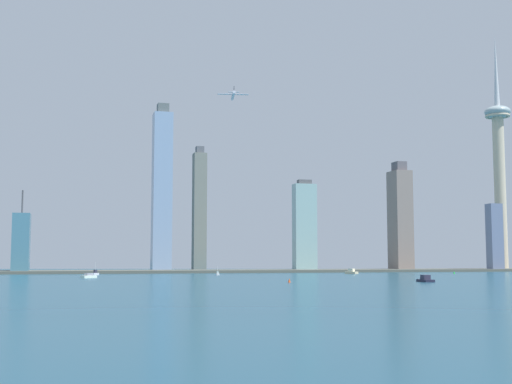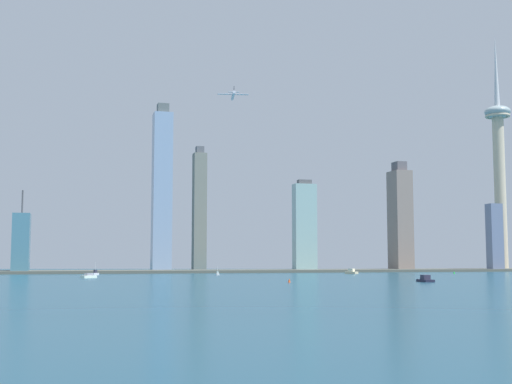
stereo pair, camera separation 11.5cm
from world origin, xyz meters
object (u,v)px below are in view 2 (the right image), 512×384
Objects in this scene: boat_2 at (351,272)px; boat_3 at (425,279)px; skyscraper_5 at (21,243)px; boat_5 at (218,274)px; skyscraper_2 at (162,190)px; airplane at (233,95)px; skyscraper_0 at (199,211)px; boat_0 at (89,276)px; channel_buoy_2 at (289,280)px; observation_tower at (499,158)px; channel_buoy_0 at (454,272)px; skyscraper_3 at (305,227)px; boat_1 at (95,273)px; skyscraper_4 at (495,237)px; skyscraper_1 at (400,219)px.

boat_3 is (-49.76, -231.68, -0.26)m from boat_2.
skyscraper_5 reaches higher than boat_5.
skyscraper_2 is 5.41× the size of airplane.
skyscraper_0 is 294.10m from boat_0.
boat_2 reaches higher than boat_3.
skyscraper_0 is 393.98m from channel_buoy_2.
boat_2 is (-257.07, -125.04, -139.42)m from observation_tower.
skyscraper_5 is 422.41m from boat_3.
channel_buoy_0 is (99.87, -20.40, -0.69)m from boat_2.
skyscraper_2 is at bearing -153.04° from boat_0.
skyscraper_2 is at bearing 171.79° from skyscraper_3.
observation_tower is 442.22m from boat_5.
skyscraper_3 reaches higher than boat_5.
boat_1 is at bearing 81.95° from boat_5.
observation_tower is 579.20m from skyscraper_5.
boat_2 reaches higher than boat_0.
airplane is (-94.01, 102.61, 192.34)m from boat_2.
observation_tower reaches higher than boat_3.
airplane is at bearing -19.00° from boat_1.
skyscraper_2 is at bearing 149.65° from channel_buoy_0.
boat_3 is (-41.89, -344.50, -48.83)m from skyscraper_3.
skyscraper_3 reaches higher than skyscraper_4.
skyscraper_5 is (-192.62, -70.29, -40.89)m from skyscraper_0.
skyscraper_2 is 13.47× the size of boat_2.
skyscraper_3 is at bearing 2.56° from skyscraper_5.
observation_tower is at bearing -76.73° from airplane.
boat_2 reaches higher than channel_buoy_2.
skyscraper_1 is 49.87× the size of channel_buoy_2.
channel_buoy_0 is (-11.84, -133.49, -59.92)m from skyscraper_1.
skyscraper_0 reaches higher than channel_buoy_2.
boat_3 is (200.77, -147.98, 0.25)m from boat_0.
boat_2 is at bearing 174.26° from boat_3.
skyscraper_3 is at bearing -8.21° from skyscraper_2.
skyscraper_5 is at bearing -113.95° from boat_0.
channel_buoy_2 is (-135.01, -217.88, -0.56)m from boat_2.
channel_buoy_2 is (-85.25, 13.80, -0.30)m from boat_3.
boat_0 is (-468.23, -166.33, -38.23)m from skyscraper_4.
boat_1 reaches higher than boat_5.
skyscraper_1 is 372.67m from boat_1.
skyscraper_4 reaches higher than boat_1.
skyscraper_0 is 142.55m from airplane.
boat_0 is at bearing -141.00° from skyscraper_3.
skyscraper_5 is 327.38m from boat_2.
boat_0 reaches higher than channel_buoy_2.
skyscraper_2 reaches higher than boat_0.
skyscraper_0 is 209.08m from skyscraper_5.
boat_0 is (-362.24, -196.80, -59.74)m from skyscraper_1.
skyscraper_3 is at bearing 128.97° from channel_buoy_0.
skyscraper_0 is 1.14× the size of skyscraper_1.
channel_buoy_0 is at bearing -30.35° from skyscraper_2.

